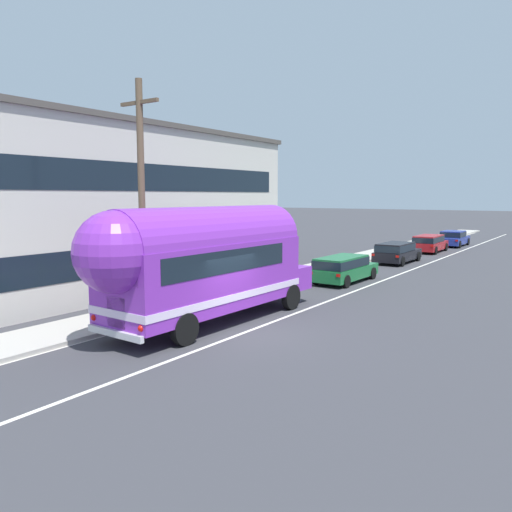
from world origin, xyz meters
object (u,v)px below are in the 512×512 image
object	(u,v)px
car_second	(396,251)
car_third	(429,242)
car_lead	(343,267)
utility_pole	(142,198)
car_fourth	(453,238)
painted_bus	(201,260)

from	to	relation	value
car_second	car_third	bearing A→B (deg)	90.48
car_lead	car_second	distance (m)	9.01
utility_pole	car_lead	bearing A→B (deg)	77.96
utility_pole	car_second	world-z (taller)	utility_pole
car_fourth	painted_bus	bearing A→B (deg)	-90.25
car_second	car_fourth	distance (m)	14.07
painted_bus	car_third	xyz separation A→B (m)	(-0.15, 27.65, -1.51)
car_second	utility_pole	bearing A→B (deg)	-95.88
painted_bus	car_second	world-z (taller)	painted_bus
car_fourth	car_lead	bearing A→B (deg)	-89.75
utility_pole	painted_bus	size ratio (longest dim) A/B	0.81
car_lead	utility_pole	bearing A→B (deg)	-102.04
utility_pole	car_lead	distance (m)	12.30
car_third	car_fourth	xyz separation A→B (m)	(0.30, 6.30, -0.05)
painted_bus	car_second	size ratio (longest dim) A/B	2.26
car_second	car_fourth	bearing A→B (deg)	89.03
car_lead	car_fourth	size ratio (longest dim) A/B	0.99
painted_bus	car_fourth	distance (m)	33.99
utility_pole	painted_bus	distance (m)	3.12
car_lead	car_third	distance (m)	16.78
utility_pole	car_third	world-z (taller)	utility_pole
car_third	car_lead	bearing A→B (deg)	-88.62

